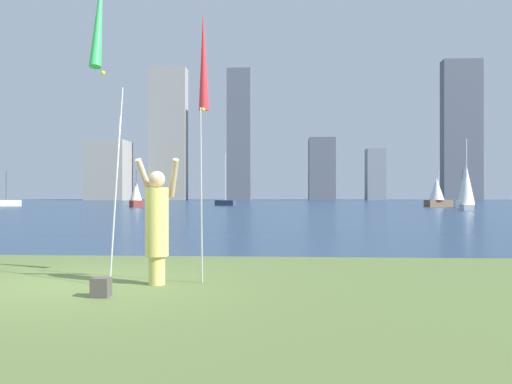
# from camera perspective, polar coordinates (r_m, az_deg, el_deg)

# --- Properties ---
(ground) EXTENTS (120.00, 138.00, 0.12)m
(ground) POSITION_cam_1_polar(r_m,az_deg,el_deg) (59.11, 0.41, -1.50)
(ground) COLOR #5B7038
(person) EXTENTS (0.68, 0.50, 1.85)m
(person) POSITION_cam_1_polar(r_m,az_deg,el_deg) (8.28, -10.07, -3.07)
(person) COLOR #D8CC66
(person) RESTS_ON ground
(kite_flag_left) EXTENTS (0.16, 1.30, 4.50)m
(kite_flag_left) POSITION_cam_1_polar(r_m,az_deg,el_deg) (8.19, -15.63, 16.37)
(kite_flag_left) COLOR #B2B2B7
(kite_flag_left) RESTS_ON ground
(kite_flag_right) EXTENTS (0.16, 0.43, 4.08)m
(kite_flag_right) POSITION_cam_1_polar(r_m,az_deg,el_deg) (8.66, -5.38, 12.68)
(kite_flag_right) COLOR #B2B2B7
(kite_flag_right) RESTS_ON ground
(bag) EXTENTS (0.23, 0.21, 0.25)m
(bag) POSITION_cam_1_polar(r_m,az_deg,el_deg) (7.55, -15.53, -9.35)
(bag) COLOR #4C4742
(bag) RESTS_ON ground
(sailboat_0) EXTENTS (2.82, 2.53, 3.79)m
(sailboat_0) POSITION_cam_1_polar(r_m,az_deg,el_deg) (65.30, -24.13, -1.01)
(sailboat_0) COLOR silver
(sailboat_0) RESTS_ON ground
(sailboat_1) EXTENTS (1.64, 2.15, 3.61)m
(sailboat_1) POSITION_cam_1_polar(r_m,az_deg,el_deg) (55.29, 20.33, -1.15)
(sailboat_1) COLOR white
(sailboat_1) RESTS_ON ground
(sailboat_2) EXTENTS (3.06, 2.21, 3.65)m
(sailboat_2) POSITION_cam_1_polar(r_m,az_deg,el_deg) (58.91, 18.00, -0.12)
(sailboat_2) COLOR brown
(sailboat_2) RESTS_ON ground
(sailboat_3) EXTENTS (1.90, 2.50, 3.63)m
(sailboat_3) POSITION_cam_1_polar(r_m,az_deg,el_deg) (56.47, -12.14, -0.30)
(sailboat_3) COLOR maroon
(sailboat_3) RESTS_ON ground
(sailboat_6) EXTENTS (1.54, 2.80, 5.68)m
(sailboat_6) POSITION_cam_1_polar(r_m,az_deg,el_deg) (47.62, 20.64, 0.52)
(sailboat_6) COLOR silver
(sailboat_6) RESTS_ON ground
(sailboat_8) EXTENTS (2.45, 1.64, 5.75)m
(sailboat_8) POSITION_cam_1_polar(r_m,az_deg,el_deg) (61.65, -3.14, -1.05)
(sailboat_8) COLOR #333D51
(sailboat_8) RESTS_ON ground
(skyline_tower_0) EXTENTS (7.76, 7.38, 11.83)m
(skyline_tower_0) POSITION_cam_1_polar(r_m,az_deg,el_deg) (115.18, -14.79, 2.14)
(skyline_tower_0) COLOR gray
(skyline_tower_0) RESTS_ON ground
(skyline_tower_1) EXTENTS (7.41, 3.49, 26.72)m
(skyline_tower_1) POSITION_cam_1_polar(r_m,az_deg,el_deg) (115.43, -8.91, 5.84)
(skyline_tower_1) COLOR gray
(skyline_tower_1) RESTS_ON ground
(skyline_tower_2) EXTENTS (4.61, 4.85, 25.63)m
(skyline_tower_2) POSITION_cam_1_polar(r_m,az_deg,el_deg) (110.55, -1.69, 5.81)
(skyline_tower_2) COLOR #565B66
(skyline_tower_2) RESTS_ON ground
(skyline_tower_3) EXTENTS (5.10, 7.15, 12.22)m
(skyline_tower_3) POSITION_cam_1_polar(r_m,az_deg,el_deg) (111.59, 6.70, 2.31)
(skyline_tower_3) COLOR #565B66
(skyline_tower_3) RESTS_ON ground
(skyline_tower_4) EXTENTS (3.60, 4.44, 10.08)m
(skyline_tower_4) POSITION_cam_1_polar(r_m,az_deg,el_deg) (112.76, 12.07, 1.74)
(skyline_tower_4) COLOR gray
(skyline_tower_4) RESTS_ON ground
(skyline_tower_5) EXTENTS (7.42, 3.23, 27.27)m
(skyline_tower_5) POSITION_cam_1_polar(r_m,az_deg,el_deg) (116.27, 20.22, 5.93)
(skyline_tower_5) COLOR #565B66
(skyline_tower_5) RESTS_ON ground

